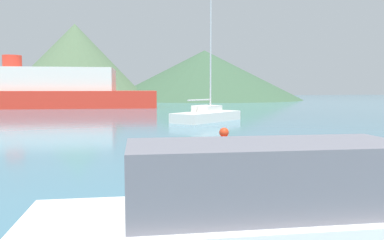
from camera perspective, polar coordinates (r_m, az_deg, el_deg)
The scene contains 6 objects.
motorboat_near at distance 5.66m, azimuth 22.64°, elevation -14.37°, with size 8.72×3.50×2.09m.
sailboat_inner at distance 27.33m, azimuth 2.28°, elevation 0.86°, with size 6.24×4.96×11.63m.
ferry_distant at distance 52.65m, azimuth -25.58°, elevation 4.11°, with size 37.03×17.23×6.59m.
buoy_marker at distance 16.34m, azimuth 4.90°, elevation -2.57°, with size 0.60×0.60×0.69m.
hill_central at distance 78.33m, azimuth -17.31°, elevation 8.35°, with size 28.77×28.77×15.14m.
hill_east at distance 83.99m, azimuth 1.91°, elevation 6.85°, with size 42.79×42.79×10.89m.
Camera 1 is at (-5.81, 0.96, 2.36)m, focal length 35.00 mm.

